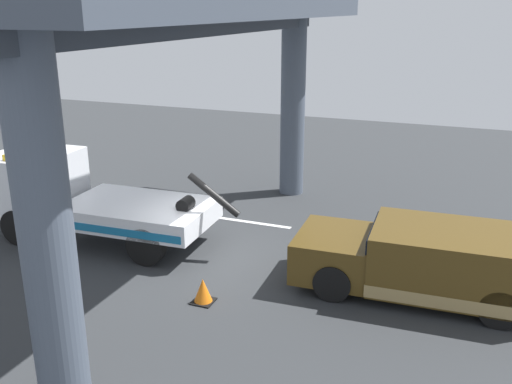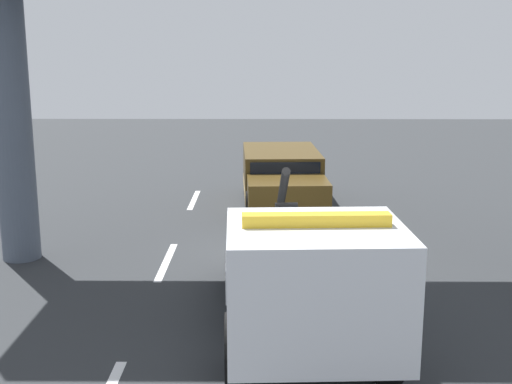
# 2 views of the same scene
# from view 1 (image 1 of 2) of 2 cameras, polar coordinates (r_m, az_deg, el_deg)

# --- Properties ---
(ground_plane) EXTENTS (60.00, 40.00, 0.10)m
(ground_plane) POSITION_cam_1_polar(r_m,az_deg,el_deg) (14.74, -4.58, -6.76)
(ground_plane) COLOR #2D3033
(lane_stripe_west) EXTENTS (2.60, 0.16, 0.01)m
(lane_stripe_west) POSITION_cam_1_polar(r_m,az_deg,el_deg) (15.88, 19.97, -5.76)
(lane_stripe_west) COLOR silver
(lane_stripe_west) RESTS_ON ground
(lane_stripe_mid) EXTENTS (2.60, 0.16, 0.01)m
(lane_stripe_mid) POSITION_cam_1_polar(r_m,az_deg,el_deg) (16.97, -0.63, -3.06)
(lane_stripe_mid) COLOR silver
(lane_stripe_mid) RESTS_ON ground
(lane_stripe_east) EXTENTS (2.60, 0.16, 0.01)m
(lane_stripe_east) POSITION_cam_1_polar(r_m,az_deg,el_deg) (19.89, -16.85, -0.63)
(lane_stripe_east) COLOR silver
(lane_stripe_east) RESTS_ON ground
(tow_truck_white) EXTENTS (7.30, 2.63, 2.46)m
(tow_truck_white) POSITION_cam_1_polar(r_m,az_deg,el_deg) (16.35, -17.63, -0.32)
(tow_truck_white) COLOR white
(tow_truck_white) RESTS_ON ground
(towed_van_green) EXTENTS (5.28, 2.40, 1.58)m
(towed_van_green) POSITION_cam_1_polar(r_m,az_deg,el_deg) (13.13, 16.72, -6.79)
(towed_van_green) COLOR #4C3814
(towed_van_green) RESTS_ON ground
(overpass_structure) EXTENTS (3.60, 13.84, 6.78)m
(overpass_structure) POSITION_cam_1_polar(r_m,az_deg,el_deg) (13.27, -4.24, 16.69)
(overpass_structure) COLOR #4C5666
(overpass_structure) RESTS_ON ground
(traffic_cone_orange) EXTENTS (0.47, 0.47, 0.56)m
(traffic_cone_orange) POSITION_cam_1_polar(r_m,az_deg,el_deg) (12.52, -5.39, -9.97)
(traffic_cone_orange) COLOR orange
(traffic_cone_orange) RESTS_ON ground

